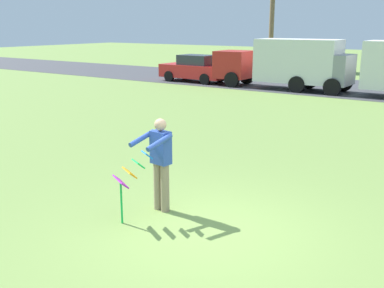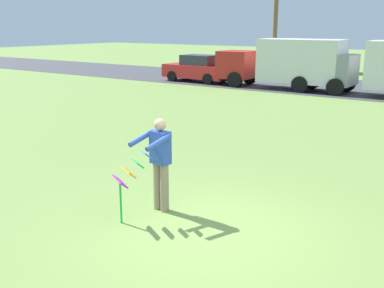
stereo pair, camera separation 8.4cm
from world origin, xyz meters
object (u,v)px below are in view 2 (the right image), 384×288
at_px(person_kite_flyer, 160,161).
at_px(kite_held, 129,175).
at_px(parked_car_red, 198,69).
at_px(parked_truck_red_cab, 286,62).

height_order(person_kite_flyer, kite_held, person_kite_flyer).
xyz_separation_m(person_kite_flyer, parked_car_red, (-10.46, 16.74, -0.18)).
relative_size(person_kite_flyer, kite_held, 1.40).
bearing_deg(parked_truck_red_cab, kite_held, -74.74).
height_order(kite_held, parked_car_red, parked_car_red).
bearing_deg(person_kite_flyer, parked_car_red, 121.99).
bearing_deg(kite_held, parked_car_red, 120.66).
bearing_deg(person_kite_flyer, kite_held, -99.78).
xyz_separation_m(kite_held, parked_truck_red_cab, (-4.76, 17.44, 0.57)).
relative_size(kite_held, parked_car_red, 0.29).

